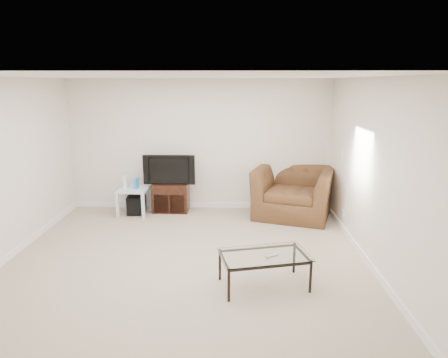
{
  "coord_description": "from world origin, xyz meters",
  "views": [
    {
      "loc": [
        0.65,
        -5.08,
        2.43
      ],
      "look_at": [
        0.5,
        1.2,
        0.9
      ],
      "focal_mm": 32.0,
      "sensor_mm": 36.0,
      "label": 1
    }
  ],
  "objects_px": {
    "side_table": "(134,201)",
    "subwoofer": "(136,205)",
    "television": "(170,169)",
    "recliner": "(293,184)",
    "tv_stand": "(171,197)",
    "coffee_table": "(264,270)"
  },
  "relations": [
    {
      "from": "tv_stand",
      "to": "television",
      "type": "distance_m",
      "value": 0.56
    },
    {
      "from": "tv_stand",
      "to": "side_table",
      "type": "bearing_deg",
      "value": -160.17
    },
    {
      "from": "side_table",
      "to": "tv_stand",
      "type": "bearing_deg",
      "value": 19.2
    },
    {
      "from": "television",
      "to": "coffee_table",
      "type": "relative_size",
      "value": 0.85
    },
    {
      "from": "television",
      "to": "side_table",
      "type": "bearing_deg",
      "value": -162.51
    },
    {
      "from": "recliner",
      "to": "television",
      "type": "bearing_deg",
      "value": -167.1
    },
    {
      "from": "television",
      "to": "side_table",
      "type": "xyz_separation_m",
      "value": [
        -0.66,
        -0.2,
        -0.59
      ]
    },
    {
      "from": "side_table",
      "to": "subwoofer",
      "type": "relative_size",
      "value": 1.62
    },
    {
      "from": "side_table",
      "to": "television",
      "type": "bearing_deg",
      "value": 17.02
    },
    {
      "from": "television",
      "to": "recliner",
      "type": "relative_size",
      "value": 0.65
    },
    {
      "from": "television",
      "to": "recliner",
      "type": "height_order",
      "value": "recliner"
    },
    {
      "from": "tv_stand",
      "to": "subwoofer",
      "type": "xyz_separation_m",
      "value": [
        -0.63,
        -0.21,
        -0.1
      ]
    },
    {
      "from": "tv_stand",
      "to": "side_table",
      "type": "height_order",
      "value": "tv_stand"
    },
    {
      "from": "side_table",
      "to": "recliner",
      "type": "bearing_deg",
      "value": 0.0
    },
    {
      "from": "subwoofer",
      "to": "recliner",
      "type": "xyz_separation_m",
      "value": [
        2.93,
        -0.02,
        0.42
      ]
    },
    {
      "from": "side_table",
      "to": "coffee_table",
      "type": "bearing_deg",
      "value": -50.16
    },
    {
      "from": "tv_stand",
      "to": "television",
      "type": "height_order",
      "value": "television"
    },
    {
      "from": "tv_stand",
      "to": "subwoofer",
      "type": "relative_size",
      "value": 2.06
    },
    {
      "from": "tv_stand",
      "to": "recliner",
      "type": "bearing_deg",
      "value": -5.06
    },
    {
      "from": "side_table",
      "to": "subwoofer",
      "type": "height_order",
      "value": "side_table"
    },
    {
      "from": "recliner",
      "to": "coffee_table",
      "type": "xyz_separation_m",
      "value": [
        -0.73,
        -2.68,
        -0.4
      ]
    },
    {
      "from": "television",
      "to": "recliner",
      "type": "bearing_deg",
      "value": -4.53
    }
  ]
}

